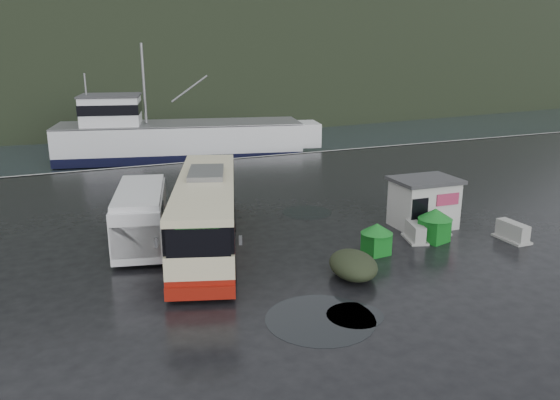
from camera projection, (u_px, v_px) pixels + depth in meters
name	position (u px, v px, depth m)	size (l,w,h in m)	color
ground	(280.00, 247.00, 24.44)	(160.00, 160.00, 0.00)	black
harbor_water	(87.00, 87.00, 121.87)	(300.00, 180.00, 0.02)	black
quay_edge	(179.00, 163.00, 42.15)	(160.00, 0.60, 1.50)	#999993
headland	(86.00, 67.00, 249.64)	(780.00, 540.00, 570.00)	black
coach_bus	(208.00, 246.00, 24.60)	(2.95, 11.74, 3.32)	beige
white_van	(143.00, 244.00, 24.85)	(2.16, 6.27, 2.62)	silver
waste_bin_left	(376.00, 254.00, 23.68)	(1.00, 1.00, 1.39)	#136D1E
waste_bin_right	(433.00, 241.00, 25.24)	(1.13, 1.13, 1.58)	#136D1E
dome_tent	(353.00, 277.00, 21.32)	(1.80, 2.52, 0.99)	#242B1A
ticket_kiosk	(422.00, 226.00, 27.33)	(3.16, 2.40, 2.47)	#B9B9B5
jersey_barrier_a	(438.00, 231.00, 26.69)	(0.84, 1.69, 0.84)	#999993
jersey_barrier_b	(511.00, 240.00, 25.37)	(0.86, 1.73, 0.86)	#999993
jersey_barrier_c	(415.00, 240.00, 25.36)	(0.82, 1.63, 0.82)	#999993
fishing_trawler	(181.00, 144.00, 50.77)	(26.09, 5.72, 10.44)	silver
puddles	(319.00, 275.00, 21.42)	(8.02, 14.21, 0.01)	black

